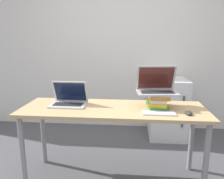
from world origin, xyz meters
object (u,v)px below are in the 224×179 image
book_stack (158,100)px  mouse (189,113)px  mini_fridge (167,108)px  laptop_left (69,100)px  laptop_on_books (157,88)px  wireless_keyboard (159,113)px

book_stack → mouse: 0.32m
mini_fridge → laptop_left: bearing=-137.0°
mouse → laptop_left: bearing=170.2°
laptop_left → mouse: (1.13, -0.19, -0.03)m
laptop_on_books → mouse: laptop_on_books is taller
mouse → mini_fridge: (0.03, 1.28, -0.35)m
laptop_left → mouse: size_ratio=3.66×
book_stack → mouse: (0.25, -0.19, -0.06)m
book_stack → mouse: book_stack is taller
book_stack → mini_fridge: (0.28, 1.09, -0.41)m
book_stack → wireless_keyboard: book_stack is taller
laptop_left → laptop_on_books: bearing=1.5°
laptop_left → mouse: 1.15m
laptop_left → laptop_on_books: (0.87, 0.02, 0.14)m
laptop_on_books → mouse: bearing=-39.7°
laptop_left → wireless_keyboard: size_ratio=1.22×
wireless_keyboard → mouse: (0.26, 0.00, 0.01)m
book_stack → laptop_left: bearing=179.6°
mouse → mini_fridge: size_ratio=0.11×
laptop_on_books → mini_fridge: bearing=74.5°
laptop_left → wireless_keyboard: 0.89m
wireless_keyboard → mouse: 0.26m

